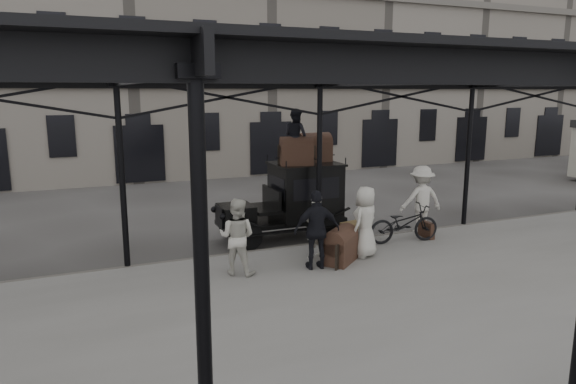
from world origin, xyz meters
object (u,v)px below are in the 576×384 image
taxi (295,197)px  steamer_trunk_platform (340,248)px  porter_official (317,230)px  bicycle (404,224)px  steamer_trunk_roof_near (296,153)px  porter_left (315,226)px

taxi → steamer_trunk_platform: bearing=-91.1°
porter_official → bicycle: (3.10, 0.98, -0.40)m
bicycle → steamer_trunk_platform: size_ratio=2.03×
porter_official → bicycle: 3.28m
steamer_trunk_roof_near → steamer_trunk_platform: bearing=-75.3°
porter_official → steamer_trunk_roof_near: (0.68, 2.74, 1.44)m
taxi → porter_left: (-0.45, -2.24, -0.26)m
porter_left → steamer_trunk_roof_near: size_ratio=1.78×
bicycle → porter_official: bearing=115.2°
steamer_trunk_roof_near → taxi: bearing=86.0°
steamer_trunk_platform → porter_left: bearing=85.4°
taxi → steamer_trunk_roof_near: size_ratio=4.07×
taxi → porter_left: size_ratio=2.29×
porter_left → steamer_trunk_platform: (0.40, -0.56, -0.44)m
steamer_trunk_platform → porter_official: bearing=154.9°
taxi → bicycle: taxi is taller
bicycle → steamer_trunk_roof_near: bearing=61.6°
taxi → porter_official: taxi is taller
porter_left → steamer_trunk_roof_near: 2.56m
taxi → porter_official: bearing=-104.4°
taxi → steamer_trunk_roof_near: steamer_trunk_roof_near is taller
porter_official → steamer_trunk_platform: 0.93m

